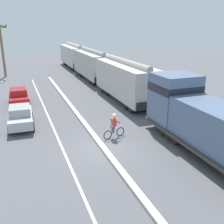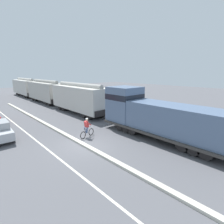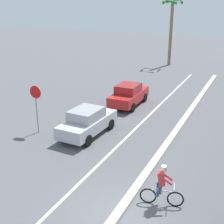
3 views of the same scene
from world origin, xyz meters
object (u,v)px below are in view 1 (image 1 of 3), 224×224
locomotive (207,124)px  hopper_car_trailing (74,55)px  hopper_car_lead (126,80)px  parked_car_silver (21,116)px  palm_tree_near (1,40)px  hopper_car_middle (93,64)px  parked_car_red (19,96)px  cyclist (114,127)px

locomotive → hopper_car_trailing: bearing=90.0°
hopper_car_lead → parked_car_silver: size_ratio=2.48×
hopper_car_lead → palm_tree_near: 21.74m
locomotive → parked_car_silver: size_ratio=2.72×
hopper_car_middle → parked_car_red: bearing=-137.7°
hopper_car_lead → palm_tree_near: (-11.66, 18.08, 3.14)m
hopper_car_trailing → cyclist: 31.89m
palm_tree_near → cyclist: bearing=-74.8°
cyclist → parked_car_red: bearing=118.6°
hopper_car_middle → hopper_car_trailing: 11.60m
hopper_car_lead → cyclist: size_ratio=6.18×
hopper_car_lead → hopper_car_trailing: (0.00, 23.20, 0.00)m
parked_car_red → cyclist: cyclist is taller
hopper_car_middle → cyclist: size_ratio=6.18×
hopper_car_trailing → cyclist: bearing=-98.1°
hopper_car_trailing → parked_car_silver: size_ratio=2.48×
hopper_car_lead → parked_car_silver: 11.10m
hopper_car_middle → hopper_car_trailing: bearing=90.0°
hopper_car_lead → palm_tree_near: bearing=122.8°
locomotive → hopper_car_middle: bearing=90.0°
hopper_car_trailing → parked_car_silver: (-10.36, -26.98, -1.26)m
hopper_car_lead → hopper_car_trailing: bearing=90.0°
cyclist → hopper_car_lead: bearing=61.7°
hopper_car_middle → parked_car_red: (-10.27, -9.35, -1.26)m
parked_car_silver → cyclist: size_ratio=2.49×
parked_car_silver → cyclist: (5.86, -4.57, 0.00)m
hopper_car_lead → hopper_car_middle: size_ratio=1.00×
cyclist → palm_tree_near: palm_tree_near is taller
locomotive → hopper_car_trailing: size_ratio=1.10×
parked_car_red → parked_car_silver: bearing=-90.9°
locomotive → palm_tree_near: palm_tree_near is taller
parked_car_red → palm_tree_near: palm_tree_near is taller
locomotive → hopper_car_trailing: 35.36m
hopper_car_middle → palm_tree_near: size_ratio=1.39×
hopper_car_lead → palm_tree_near: palm_tree_near is taller
locomotive → palm_tree_near: (-11.66, 30.23, 3.42)m
parked_car_red → locomotive: bearing=-54.5°
hopper_car_lead → hopper_car_trailing: 23.20m
parked_car_silver → palm_tree_near: (-1.30, 21.86, 4.40)m
hopper_car_middle → cyclist: 20.49m
parked_car_silver → palm_tree_near: bearing=93.4°
parked_car_red → cyclist: 12.07m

